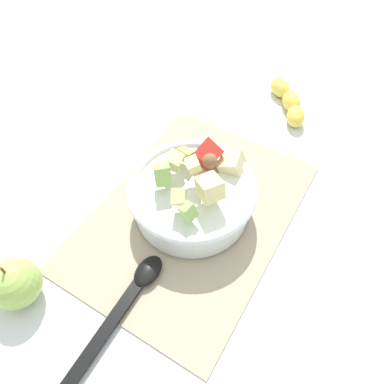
{
  "coord_description": "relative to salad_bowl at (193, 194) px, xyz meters",
  "views": [
    {
      "loc": [
        0.31,
        0.19,
        0.55
      ],
      "look_at": [
        -0.01,
        -0.01,
        0.05
      ],
      "focal_mm": 35.54,
      "sensor_mm": 36.0,
      "label": 1
    }
  ],
  "objects": [
    {
      "name": "placemat",
      "position": [
        0.01,
        0.0,
        -0.04
      ],
      "size": [
        0.43,
        0.3,
        0.01
      ],
      "primitive_type": "cube",
      "color": "tan",
      "rests_on": "ground_plane"
    },
    {
      "name": "salad_bowl",
      "position": [
        0.0,
        0.0,
        0.0
      ],
      "size": [
        0.21,
        0.21,
        0.12
      ],
      "color": "white",
      "rests_on": "placemat"
    },
    {
      "name": "ground_plane",
      "position": [
        0.01,
        0.0,
        -0.04
      ],
      "size": [
        2.4,
        2.4,
        0.0
      ],
      "primitive_type": "plane",
      "color": "silver"
    },
    {
      "name": "whole_apple",
      "position": [
        0.26,
        -0.14,
        -0.01
      ],
      "size": [
        0.07,
        0.07,
        0.09
      ],
      "color": "#9EC656",
      "rests_on": "ground_plane"
    },
    {
      "name": "banana_whole",
      "position": [
        -0.34,
        0.04,
        -0.03
      ],
      "size": [
        0.13,
        0.12,
        0.04
      ],
      "color": "yellow",
      "rests_on": "ground_plane"
    },
    {
      "name": "serving_spoon",
      "position": [
        0.19,
        0.0,
        -0.03
      ],
      "size": [
        0.24,
        0.04,
        0.01
      ],
      "color": "black",
      "rests_on": "placemat"
    }
  ]
}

